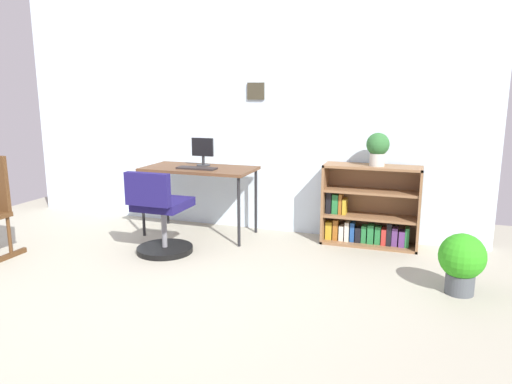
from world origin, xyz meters
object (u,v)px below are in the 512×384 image
at_px(keyboard, 197,168).
at_px(desk, 199,173).
at_px(potted_plant_floor, 462,260).
at_px(bookshelf_low, 369,210).
at_px(office_chair, 161,218).
at_px(potted_plant_on_shelf, 378,147).
at_px(monitor, 203,151).

bearing_deg(keyboard, desk, 103.14).
bearing_deg(potted_plant_floor, bookshelf_low, 128.52).
height_order(office_chair, potted_plant_on_shelf, potted_plant_on_shelf).
distance_m(desk, keyboard, 0.12).
relative_size(keyboard, potted_plant_on_shelf, 1.30).
xyz_separation_m(monitor, office_chair, (-0.06, -0.80, -0.52)).
bearing_deg(office_chair, potted_plant_floor, -1.01).
height_order(desk, monitor, monitor).
xyz_separation_m(desk, potted_plant_on_shelf, (1.75, 0.20, 0.31)).
relative_size(office_chair, bookshelf_low, 0.86).
bearing_deg(office_chair, keyboard, 81.24).
xyz_separation_m(keyboard, potted_plant_floor, (2.45, -0.63, -0.46)).
xyz_separation_m(desk, bookshelf_low, (1.69, 0.25, -0.31)).
height_order(monitor, office_chair, monitor).
height_order(office_chair, potted_plant_floor, office_chair).
distance_m(potted_plant_on_shelf, potted_plant_floor, 1.37).
distance_m(desk, office_chair, 0.76).
bearing_deg(monitor, potted_plant_floor, -18.70).
relative_size(monitor, office_chair, 0.37).
relative_size(desk, potted_plant_on_shelf, 3.66).
height_order(bookshelf_low, potted_plant_on_shelf, potted_plant_on_shelf).
distance_m(office_chair, potted_plant_floor, 2.54).
bearing_deg(bookshelf_low, keyboard, -167.98).
distance_m(desk, monitor, 0.24).
relative_size(bookshelf_low, potted_plant_floor, 2.00).
relative_size(monitor, keyboard, 0.72).
bearing_deg(potted_plant_floor, desk, 163.57).
relative_size(desk, keyboard, 2.81).
xyz_separation_m(desk, keyboard, (0.02, -0.10, 0.06)).
bearing_deg(potted_plant_floor, potted_plant_on_shelf, 127.82).
relative_size(desk, monitor, 3.91).
distance_m(monitor, potted_plant_floor, 2.69).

